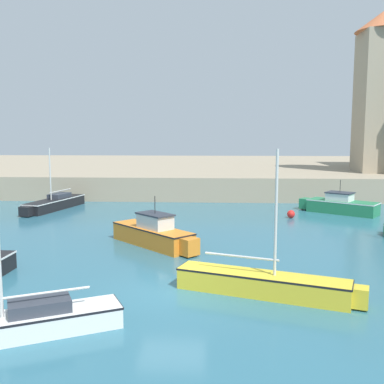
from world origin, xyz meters
TOP-DOWN VIEW (x-y plane):
  - ground_plane at (0.00, 0.00)m, footprint 200.00×200.00m
  - quay_seawall at (0.00, 41.82)m, footprint 120.00×40.00m
  - sailboat_yellow_2 at (3.36, -0.21)m, footprint 6.65×3.15m
  - motorboat_green_3 at (10.71, 17.26)m, footprint 5.46×4.39m
  - motorboat_orange_4 at (-1.62, 6.76)m, footprint 4.98×4.94m
  - sailboat_black_5 at (-10.92, 17.72)m, footprint 2.98×7.00m
  - sailboat_white_6 at (-4.06, -4.00)m, footprint 6.11×3.72m
  - mooring_buoy at (6.78, 15.07)m, footprint 0.54×0.54m

SIDE VIEW (x-z plane):
  - ground_plane at x=0.00m, z-range 0.00..0.00m
  - mooring_buoy at x=6.78m, z-range 0.00..0.54m
  - sailboat_white_6 at x=-4.06m, z-range -1.73..2.56m
  - sailboat_yellow_2 at x=3.36m, z-range -2.19..3.08m
  - sailboat_black_5 at x=-10.92m, z-range -1.90..2.85m
  - motorboat_green_3 at x=10.71m, z-range -0.63..1.82m
  - motorboat_orange_4 at x=-1.62m, z-range -0.67..1.95m
  - quay_seawall at x=0.00m, z-range 0.00..2.08m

